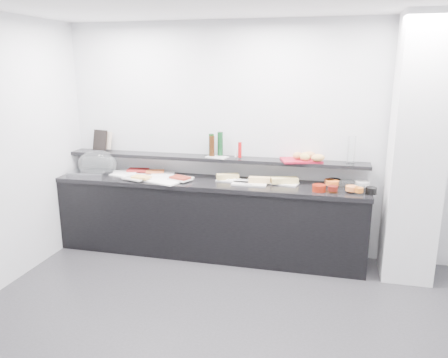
% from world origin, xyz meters
% --- Properties ---
extents(ground, '(5.00, 5.00, 0.00)m').
position_xyz_m(ground, '(0.00, 0.00, 0.00)').
color(ground, '#2D2D30').
rests_on(ground, ground).
extents(back_wall, '(5.00, 0.02, 2.70)m').
position_xyz_m(back_wall, '(0.00, 2.00, 1.35)').
color(back_wall, silver).
rests_on(back_wall, ground).
extents(column, '(0.50, 0.50, 2.70)m').
position_xyz_m(column, '(1.50, 1.65, 1.35)').
color(column, silver).
rests_on(column, ground).
extents(buffet_cabinet, '(3.60, 0.60, 0.85)m').
position_xyz_m(buffet_cabinet, '(-0.70, 1.70, 0.42)').
color(buffet_cabinet, black).
rests_on(buffet_cabinet, ground).
extents(counter_top, '(3.62, 0.62, 0.05)m').
position_xyz_m(counter_top, '(-0.70, 1.70, 0.88)').
color(counter_top, black).
rests_on(counter_top, buffet_cabinet).
extents(wall_shelf, '(3.60, 0.25, 0.04)m').
position_xyz_m(wall_shelf, '(-0.70, 1.88, 1.13)').
color(wall_shelf, black).
rests_on(wall_shelf, back_wall).
extents(cloche_base, '(0.48, 0.34, 0.04)m').
position_xyz_m(cloche_base, '(-2.22, 1.68, 0.92)').
color(cloche_base, '#B6BABE').
rests_on(cloche_base, counter_top).
extents(cloche_dome, '(0.55, 0.45, 0.34)m').
position_xyz_m(cloche_dome, '(-2.12, 1.72, 1.03)').
color(cloche_dome, white).
rests_on(cloche_dome, cloche_base).
extents(linen_runner, '(1.05, 0.73, 0.01)m').
position_xyz_m(linen_runner, '(-1.42, 1.72, 0.91)').
color(linen_runner, white).
rests_on(linen_runner, counter_top).
extents(platter_meat_a, '(0.33, 0.29, 0.01)m').
position_xyz_m(platter_meat_a, '(-1.80, 1.80, 0.92)').
color(platter_meat_a, white).
rests_on(platter_meat_a, linen_runner).
extents(food_meat_a, '(0.27, 0.20, 0.02)m').
position_xyz_m(food_meat_a, '(-1.65, 1.86, 0.94)').
color(food_meat_a, maroon).
rests_on(food_meat_a, platter_meat_a).
extents(platter_salmon, '(0.30, 0.24, 0.01)m').
position_xyz_m(platter_salmon, '(-1.31, 1.86, 0.92)').
color(platter_salmon, white).
rests_on(platter_salmon, linen_runner).
extents(food_salmon, '(0.25, 0.20, 0.02)m').
position_xyz_m(food_salmon, '(-1.41, 1.84, 0.94)').
color(food_salmon, '#CB5A29').
rests_on(food_salmon, platter_salmon).
extents(platter_cheese, '(0.31, 0.25, 0.01)m').
position_xyz_m(platter_cheese, '(-1.53, 1.53, 0.92)').
color(platter_cheese, silver).
rests_on(platter_cheese, linen_runner).
extents(food_cheese, '(0.23, 0.17, 0.02)m').
position_xyz_m(food_cheese, '(-1.46, 1.53, 0.94)').
color(food_cheese, '#EBB85B').
rests_on(food_cheese, platter_cheese).
extents(platter_meat_b, '(0.30, 0.26, 0.01)m').
position_xyz_m(platter_meat_b, '(-1.02, 1.62, 0.92)').
color(platter_meat_b, white).
rests_on(platter_meat_b, linen_runner).
extents(food_meat_b, '(0.25, 0.21, 0.02)m').
position_xyz_m(food_meat_b, '(-1.01, 1.62, 0.94)').
color(food_meat_b, maroon).
rests_on(food_meat_b, platter_meat_b).
extents(sandwich_plate_left, '(0.41, 0.21, 0.01)m').
position_xyz_m(sandwich_plate_left, '(-0.41, 1.76, 0.91)').
color(sandwich_plate_left, white).
rests_on(sandwich_plate_left, counter_top).
extents(sandwich_food_left, '(0.27, 0.19, 0.06)m').
position_xyz_m(sandwich_food_left, '(-0.49, 1.78, 0.94)').
color(sandwich_food_left, '#D1B96D').
rests_on(sandwich_food_left, sandwich_plate_left).
extents(tongs_left, '(0.15, 0.07, 0.01)m').
position_xyz_m(tongs_left, '(-0.41, 1.76, 0.92)').
color(tongs_left, silver).
rests_on(tongs_left, sandwich_plate_left).
extents(sandwich_plate_mid, '(0.39, 0.17, 0.01)m').
position_xyz_m(sandwich_plate_mid, '(-0.21, 1.65, 0.91)').
color(sandwich_plate_mid, silver).
rests_on(sandwich_plate_mid, counter_top).
extents(sandwich_food_mid, '(0.25, 0.11, 0.06)m').
position_xyz_m(sandwich_food_mid, '(-0.10, 1.72, 0.94)').
color(sandwich_food_mid, '#DDB574').
rests_on(sandwich_food_mid, sandwich_plate_mid).
extents(tongs_mid, '(0.16, 0.04, 0.01)m').
position_xyz_m(tongs_mid, '(-0.24, 1.60, 0.92)').
color(tongs_mid, silver).
rests_on(tongs_mid, sandwich_plate_mid).
extents(sandwich_plate_right, '(0.41, 0.24, 0.01)m').
position_xyz_m(sandwich_plate_right, '(0.14, 1.77, 0.91)').
color(sandwich_plate_right, white).
rests_on(sandwich_plate_right, counter_top).
extents(sandwich_food_right, '(0.32, 0.21, 0.06)m').
position_xyz_m(sandwich_food_right, '(0.17, 1.76, 0.94)').
color(sandwich_food_right, '#E4CD77').
rests_on(sandwich_food_right, sandwich_plate_right).
extents(tongs_right, '(0.14, 0.10, 0.01)m').
position_xyz_m(tongs_right, '(0.25, 1.75, 0.92)').
color(tongs_right, silver).
rests_on(tongs_right, sandwich_plate_right).
extents(bowl_glass_fruit, '(0.25, 0.25, 0.07)m').
position_xyz_m(bowl_glass_fruit, '(0.71, 1.81, 0.94)').
color(bowl_glass_fruit, silver).
rests_on(bowl_glass_fruit, counter_top).
extents(fill_glass_fruit, '(0.17, 0.17, 0.05)m').
position_xyz_m(fill_glass_fruit, '(0.70, 1.77, 0.95)').
color(fill_glass_fruit, orange).
rests_on(fill_glass_fruit, bowl_glass_fruit).
extents(bowl_black_jam, '(0.18, 0.18, 0.07)m').
position_xyz_m(bowl_black_jam, '(0.72, 1.86, 0.94)').
color(bowl_black_jam, black).
rests_on(bowl_black_jam, counter_top).
extents(fill_black_jam, '(0.11, 0.11, 0.05)m').
position_xyz_m(fill_black_jam, '(0.66, 1.82, 0.95)').
color(fill_black_jam, '#59200C').
rests_on(fill_black_jam, bowl_black_jam).
extents(bowl_glass_cream, '(0.24, 0.24, 0.07)m').
position_xyz_m(bowl_glass_cream, '(0.85, 1.79, 0.94)').
color(bowl_glass_cream, white).
rests_on(bowl_glass_cream, counter_top).
extents(fill_glass_cream, '(0.19, 0.19, 0.05)m').
position_xyz_m(fill_glass_cream, '(1.02, 1.81, 0.95)').
color(fill_glass_cream, silver).
rests_on(fill_glass_cream, bowl_glass_cream).
extents(bowl_red_jam, '(0.18, 0.18, 0.07)m').
position_xyz_m(bowl_red_jam, '(0.56, 1.56, 0.94)').
color(bowl_red_jam, maroon).
rests_on(bowl_red_jam, counter_top).
extents(fill_red_jam, '(0.12, 0.12, 0.05)m').
position_xyz_m(fill_red_jam, '(0.70, 1.54, 0.95)').
color(fill_red_jam, '#57120C').
rests_on(fill_red_jam, bowl_red_jam).
extents(bowl_glass_salmon, '(0.19, 0.19, 0.07)m').
position_xyz_m(bowl_glass_salmon, '(0.95, 1.62, 0.94)').
color(bowl_glass_salmon, white).
rests_on(bowl_glass_salmon, counter_top).
extents(fill_glass_salmon, '(0.17, 0.17, 0.05)m').
position_xyz_m(fill_glass_salmon, '(0.90, 1.58, 0.95)').
color(fill_glass_salmon, orange).
rests_on(fill_glass_salmon, bowl_glass_salmon).
extents(bowl_black_fruit, '(0.15, 0.15, 0.07)m').
position_xyz_m(bowl_black_fruit, '(1.09, 1.58, 0.94)').
color(bowl_black_fruit, black).
rests_on(bowl_black_fruit, counter_top).
extents(fill_black_fruit, '(0.11, 0.11, 0.05)m').
position_xyz_m(fill_black_fruit, '(0.97, 1.54, 0.95)').
color(fill_black_fruit, '#CF671C').
rests_on(fill_black_fruit, bowl_black_fruit).
extents(framed_print, '(0.21, 0.11, 0.26)m').
position_xyz_m(framed_print, '(-2.19, 1.94, 1.28)').
color(framed_print, black).
rests_on(framed_print, wall_shelf).
extents(print_art, '(0.20, 0.12, 0.22)m').
position_xyz_m(print_art, '(-2.12, 1.97, 1.28)').
color(print_art, beige).
rests_on(print_art, framed_print).
extents(condiment_tray, '(0.27, 0.21, 0.01)m').
position_xyz_m(condiment_tray, '(-0.63, 1.84, 1.16)').
color(condiment_tray, silver).
rests_on(condiment_tray, wall_shelf).
extents(bottle_green_a, '(0.07, 0.07, 0.26)m').
position_xyz_m(bottle_green_a, '(-0.71, 1.88, 1.29)').
color(bottle_green_a, '#0E340F').
rests_on(bottle_green_a, condiment_tray).
extents(bottle_brown, '(0.06, 0.06, 0.24)m').
position_xyz_m(bottle_brown, '(-0.70, 1.86, 1.28)').
color(bottle_brown, '#371C0A').
rests_on(bottle_brown, condiment_tray).
extents(bottle_green_b, '(0.08, 0.08, 0.28)m').
position_xyz_m(bottle_green_b, '(-0.61, 1.92, 1.30)').
color(bottle_green_b, '#103D1C').
rests_on(bottle_green_b, condiment_tray).
extents(bottle_hot, '(0.05, 0.05, 0.18)m').
position_xyz_m(bottle_hot, '(-0.36, 1.85, 1.25)').
color(bottle_hot, '#B90D11').
rests_on(bottle_hot, condiment_tray).
extents(shaker_salt, '(0.04, 0.04, 0.07)m').
position_xyz_m(shaker_salt, '(-0.41, 1.86, 1.20)').
color(shaker_salt, white).
rests_on(shaker_salt, condiment_tray).
extents(shaker_pepper, '(0.03, 0.03, 0.07)m').
position_xyz_m(shaker_pepper, '(-0.36, 1.92, 1.20)').
color(shaker_pepper, silver).
rests_on(shaker_pepper, condiment_tray).
extents(bread_tray, '(0.51, 0.42, 0.02)m').
position_xyz_m(bread_tray, '(0.34, 1.88, 1.16)').
color(bread_tray, maroon).
rests_on(bread_tray, wall_shelf).
extents(bread_roll_n, '(0.15, 0.10, 0.08)m').
position_xyz_m(bread_roll_n, '(0.43, 1.94, 1.21)').
color(bread_roll_n, '#D0854F').
rests_on(bread_roll_n, bread_tray).
extents(bread_roll_sw, '(0.14, 0.11, 0.08)m').
position_xyz_m(bread_roll_sw, '(0.39, 1.81, 1.21)').
color(bread_roll_sw, tan).
rests_on(bread_roll_sw, bread_tray).
extents(bread_roll_s, '(0.16, 0.13, 0.08)m').
position_xyz_m(bread_roll_s, '(0.53, 1.82, 1.21)').
color(bread_roll_s, tan).
rests_on(bread_roll_s, bread_tray).
extents(bread_roll_se, '(0.18, 0.15, 0.08)m').
position_xyz_m(bread_roll_se, '(0.53, 1.81, 1.21)').
color(bread_roll_se, tan).
rests_on(bread_roll_se, bread_tray).
extents(bread_roll_midw, '(0.14, 0.11, 0.08)m').
position_xyz_m(bread_roll_midw, '(0.30, 1.88, 1.21)').
color(bread_roll_midw, '#BE8548').
rests_on(bread_roll_midw, bread_tray).
extents(bread_roll_mide, '(0.15, 0.11, 0.08)m').
position_xyz_m(bread_roll_mide, '(0.40, 1.90, 1.21)').
color(bread_roll_mide, '#BF8749').
rests_on(bread_roll_mide, bread_tray).
extents(carafe, '(0.09, 0.09, 0.30)m').
position_xyz_m(carafe, '(0.88, 1.89, 1.30)').
color(carafe, silver).
rests_on(carafe, wall_shelf).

